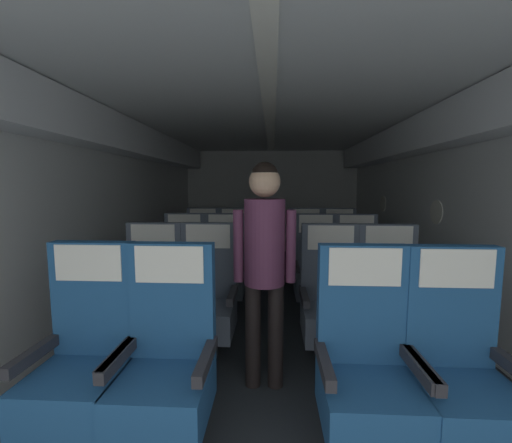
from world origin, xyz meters
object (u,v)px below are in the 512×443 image
(seat_b_left_aisle, at_px, (207,301))
(seat_d_right_aisle, at_px, (340,255))
(seat_a_left_window, at_px, (84,364))
(seat_d_left_aisle, at_px, (234,254))
(seat_a_right_aisle, at_px, (460,377))
(seat_a_right_window, at_px, (366,373))
(seat_c_right_aisle, at_px, (357,273))
(seat_d_right_window, at_px, (306,254))
(seat_c_right_window, at_px, (316,272))
(seat_c_left_window, at_px, (183,271))
(seat_b_right_window, at_px, (331,305))
(seat_c_left_aisle, at_px, (224,271))
(flight_attendant, at_px, (264,252))
(seat_b_right_aisle, at_px, (390,306))
(seat_a_left_aisle, at_px, (167,368))
(seat_b_left_window, at_px, (151,301))
(seat_d_left_window, at_px, (202,253))

(seat_b_left_aisle, bearing_deg, seat_d_right_aisle, 52.25)
(seat_a_left_window, xyz_separation_m, seat_d_left_aisle, (0.47, 2.86, 0.00))
(seat_a_right_aisle, relative_size, seat_a_right_window, 1.00)
(seat_c_right_aisle, height_order, seat_d_right_window, same)
(seat_c_right_aisle, xyz_separation_m, seat_c_right_window, (-0.45, 0.01, 0.00))
(seat_a_right_window, distance_m, seat_c_left_window, 2.43)
(seat_d_right_aisle, xyz_separation_m, seat_d_right_window, (-0.47, -0.01, 0.00))
(seat_b_right_window, height_order, seat_c_left_aisle, same)
(seat_b_right_window, distance_m, flight_attendant, 0.81)
(seat_a_left_window, relative_size, seat_b_right_aisle, 1.00)
(seat_c_left_window, xyz_separation_m, seat_d_right_window, (1.47, 0.95, 0.00))
(seat_a_right_aisle, bearing_deg, seat_c_left_window, 135.30)
(seat_a_left_window, height_order, seat_b_left_aisle, same)
(seat_c_right_aisle, distance_m, flight_attendant, 1.72)
(seat_d_right_window, xyz_separation_m, flight_attendant, (-0.52, -2.27, 0.50))
(seat_a_left_aisle, xyz_separation_m, flight_attendant, (0.50, 0.60, 0.50))
(seat_b_left_window, bearing_deg, seat_c_right_window, 33.38)
(seat_a_left_window, distance_m, seat_d_right_window, 3.22)
(seat_b_right_aisle, bearing_deg, seat_a_right_window, -115.72)
(seat_a_left_window, bearing_deg, seat_d_left_window, 89.94)
(seat_c_left_aisle, bearing_deg, seat_c_left_window, -178.93)
(seat_a_right_window, distance_m, seat_d_left_aisle, 3.05)
(seat_b_right_window, relative_size, seat_d_left_window, 1.00)
(seat_b_left_window, distance_m, seat_d_left_aisle, 1.97)
(seat_a_left_window, xyz_separation_m, seat_a_left_aisle, (0.45, -0.01, 0.00))
(seat_a_right_aisle, relative_size, seat_c_right_window, 1.00)
(seat_a_left_aisle, relative_size, seat_b_right_aisle, 1.00)
(seat_a_right_window, relative_size, flight_attendant, 0.70)
(seat_d_left_window, bearing_deg, seat_a_left_aisle, -81.09)
(seat_d_left_aisle, height_order, flight_attendant, flight_attendant)
(seat_b_left_window, distance_m, flight_attendant, 1.13)
(seat_b_left_window, height_order, seat_b_right_aisle, same)
(seat_b_left_window, relative_size, seat_d_left_aisle, 1.00)
(seat_a_left_aisle, bearing_deg, seat_b_left_window, 115.26)
(seat_d_right_aisle, relative_size, seat_d_right_window, 1.00)
(seat_b_left_aisle, bearing_deg, flight_attendant, -37.51)
(seat_b_right_window, relative_size, seat_c_left_window, 1.00)
(seat_d_left_window, height_order, seat_d_right_aisle, same)
(seat_d_left_window, distance_m, seat_d_left_aisle, 0.46)
(seat_c_right_window, xyz_separation_m, seat_d_right_window, (-0.01, 0.94, 0.00))
(seat_a_left_window, distance_m, seat_a_left_aisle, 0.45)
(seat_b_left_aisle, bearing_deg, seat_b_right_aisle, -0.82)
(seat_a_right_window, height_order, seat_b_left_window, same)
(seat_a_right_aisle, bearing_deg, seat_c_right_window, 103.34)
(seat_b_right_window, height_order, seat_d_right_aisle, same)
(seat_d_right_window, bearing_deg, seat_a_right_window, -89.78)
(seat_c_left_aisle, bearing_deg, seat_a_left_window, -103.59)
(seat_a_left_window, relative_size, seat_b_right_window, 1.00)
(seat_a_right_window, bearing_deg, seat_d_left_window, 117.30)
(seat_a_left_window, height_order, flight_attendant, flight_attendant)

